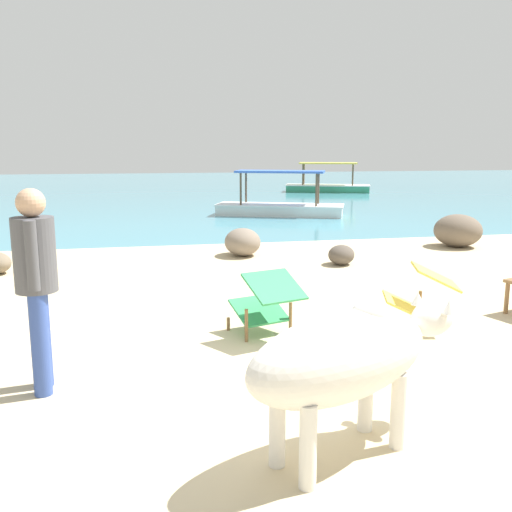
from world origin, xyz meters
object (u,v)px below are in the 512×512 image
(boat_white, at_px, (280,206))
(cow, at_px, (347,356))
(person_standing, at_px, (36,275))
(deck_chair_far, at_px, (420,293))
(boat_green, at_px, (328,186))
(deck_chair_near, at_px, (266,300))

(boat_white, bearing_deg, cow, -80.24)
(person_standing, bearing_deg, boat_white, -117.94)
(deck_chair_far, xyz_separation_m, boat_green, (5.17, 18.57, -0.13))
(cow, bearing_deg, boat_white, 53.96)
(deck_chair_near, xyz_separation_m, boat_white, (2.70, 10.48, -0.13))
(cow, distance_m, boat_green, 21.97)
(deck_chair_far, height_order, boat_white, boat_white)
(deck_chair_near, distance_m, person_standing, 2.31)
(deck_chair_far, height_order, boat_green, boat_green)
(deck_chair_near, distance_m, deck_chair_far, 1.68)
(person_standing, xyz_separation_m, boat_green, (8.89, 19.48, -0.70))
(deck_chair_near, relative_size, deck_chair_far, 0.99)
(deck_chair_far, bearing_deg, boat_white, -76.81)
(deck_chair_far, bearing_deg, cow, 72.54)
(boat_green, bearing_deg, deck_chair_far, 94.42)
(person_standing, relative_size, boat_white, 0.42)
(deck_chair_near, height_order, deck_chair_far, same)
(person_standing, bearing_deg, boat_green, -119.92)
(person_standing, height_order, boat_green, person_standing)
(deck_chair_near, height_order, boat_white, boat_white)
(cow, relative_size, boat_green, 0.45)
(deck_chair_near, xyz_separation_m, person_standing, (-2.04, -0.93, 0.56))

